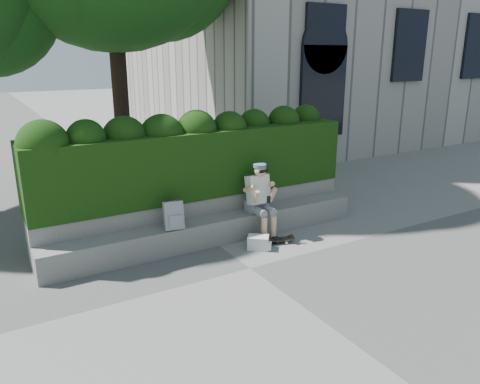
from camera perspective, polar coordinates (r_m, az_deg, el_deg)
ground at (r=7.53m, az=1.25°, el=-9.29°), size 80.00×80.00×0.00m
bench_ledge at (r=8.44m, az=-3.21°, el=-4.70°), size 6.00×0.45×0.45m
planter_wall at (r=8.78m, az=-4.66°, el=-2.81°), size 6.00×0.50×0.75m
hedge at (r=8.71m, az=-5.45°, el=3.68°), size 6.00×1.00×1.20m
person at (r=8.52m, az=2.43°, el=-0.72°), size 0.40×0.76×1.38m
skateboard at (r=8.44m, az=3.84°, el=-5.88°), size 0.76×0.42×0.08m
backpack_plaid at (r=7.88m, az=-8.11°, el=-2.83°), size 0.35×0.23×0.47m
backpack_ground at (r=8.19m, az=2.24°, el=-6.17°), size 0.44×0.42×0.23m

